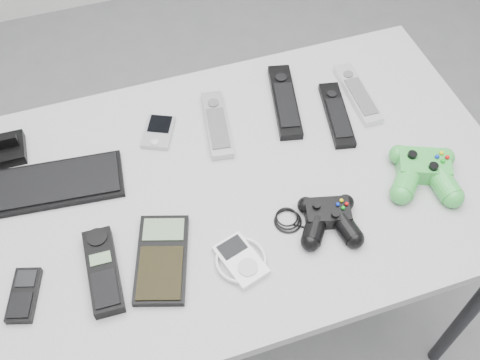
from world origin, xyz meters
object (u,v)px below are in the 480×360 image
object	(u,v)px
remote_silver_b	(357,93)
mobile_phone	(24,295)
cordless_handset	(103,271)
remote_black_a	(285,101)
mp3_player	(241,260)
remote_black_b	(337,114)
calculator	(162,259)
desk	(249,196)
remote_silver_a	(217,124)
controller_green	(424,171)
pda	(158,132)
pda_keyboard	(55,184)
controller_black	(329,218)

from	to	relation	value
remote_silver_b	mobile_phone	world-z (taller)	remote_silver_b
mobile_phone	cordless_handset	size ratio (longest dim) A/B	0.60
remote_black_a	mp3_player	distance (m)	0.44
remote_black_b	calculator	distance (m)	0.54
cordless_handset	mp3_player	size ratio (longest dim) A/B	1.67
remote_black_a	remote_black_b	bearing A→B (deg)	-24.69
desk	mp3_player	size ratio (longest dim) A/B	10.39
remote_silver_a	mobile_phone	size ratio (longest dim) A/B	1.84
remote_silver_a	remote_black_a	bearing A→B (deg)	15.32
mp3_player	controller_green	world-z (taller)	controller_green
cordless_handset	calculator	size ratio (longest dim) A/B	0.94
pda	controller_green	distance (m)	0.60
calculator	mp3_player	bearing A→B (deg)	-1.71
remote_silver_a	remote_black_a	xyz separation A→B (m)	(0.18, 0.02, 0.00)
pda_keyboard	calculator	bearing A→B (deg)	-49.12
desk	remote_silver_b	size ratio (longest dim) A/B	5.60
remote_black_b	desk	bearing A→B (deg)	-145.41
pda	mp3_player	world-z (taller)	mp3_player
remote_black_b	controller_black	bearing A→B (deg)	-105.90
remote_black_b	remote_black_a	bearing A→B (deg)	154.10
pda_keyboard	mp3_player	size ratio (longest dim) A/B	2.65
pda	desk	bearing A→B (deg)	-25.14
cordless_handset	calculator	xyz separation A→B (m)	(0.11, -0.01, -0.00)
remote_silver_b	controller_green	distance (m)	0.27
pda_keyboard	controller_black	xyz separation A→B (m)	(0.52, -0.27, 0.01)
pda_keyboard	mobile_phone	xyz separation A→B (m)	(-0.09, -0.24, 0.00)
calculator	pda_keyboard	bearing A→B (deg)	142.61
pda	mobile_phone	xyz separation A→B (m)	(-0.33, -0.32, 0.00)
desk	calculator	world-z (taller)	calculator
desk	remote_black_a	distance (m)	0.25
remote_black_a	controller_black	xyz separation A→B (m)	(-0.04, -0.34, 0.01)
remote_silver_a	controller_black	size ratio (longest dim) A/B	0.92
mp3_player	remote_silver_b	bearing A→B (deg)	23.16
mp3_player	pda	bearing A→B (deg)	84.79
calculator	mp3_player	distance (m)	0.15
desk	pda_keyboard	world-z (taller)	pda_keyboard
pda_keyboard	remote_silver_a	world-z (taller)	remote_silver_a
remote_black_a	remote_black_b	distance (m)	0.13
controller_green	pda_keyboard	bearing A→B (deg)	-173.81
remote_silver_a	remote_silver_b	world-z (taller)	remote_silver_a
pda_keyboard	pda	xyz separation A→B (m)	(0.24, 0.08, -0.00)
pda	remote_silver_a	bearing A→B (deg)	15.26
remote_black_b	controller_black	distance (m)	0.30
mobile_phone	pda_keyboard	bearing A→B (deg)	86.51
calculator	controller_green	xyz separation A→B (m)	(0.58, 0.02, 0.02)
mobile_phone	controller_black	distance (m)	0.61
controller_black	calculator	bearing A→B (deg)	-169.57
desk	controller_black	xyz separation A→B (m)	(0.11, -0.16, 0.09)
remote_black_b	mobile_phone	distance (m)	0.78
remote_black_b	mobile_phone	size ratio (longest dim) A/B	1.84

